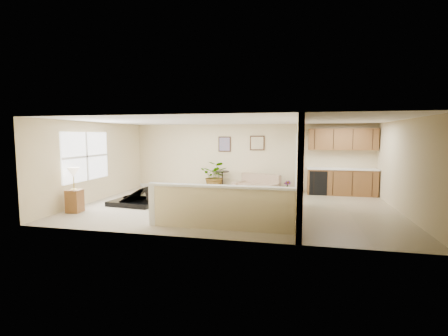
% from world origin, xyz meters
% --- Properties ---
extents(floor, '(9.00, 9.00, 0.00)m').
position_xyz_m(floor, '(0.00, 0.00, 0.00)').
color(floor, tan).
rests_on(floor, ground).
extents(back_wall, '(9.00, 0.04, 2.50)m').
position_xyz_m(back_wall, '(0.00, 3.00, 1.25)').
color(back_wall, beige).
rests_on(back_wall, floor).
extents(front_wall, '(9.00, 0.04, 2.50)m').
position_xyz_m(front_wall, '(0.00, -3.00, 1.25)').
color(front_wall, beige).
rests_on(front_wall, floor).
extents(left_wall, '(0.04, 6.00, 2.50)m').
position_xyz_m(left_wall, '(-4.50, 0.00, 1.25)').
color(left_wall, beige).
rests_on(left_wall, floor).
extents(right_wall, '(0.04, 6.00, 2.50)m').
position_xyz_m(right_wall, '(4.50, 0.00, 1.25)').
color(right_wall, beige).
rests_on(right_wall, floor).
extents(ceiling, '(9.00, 6.00, 0.04)m').
position_xyz_m(ceiling, '(0.00, 0.00, 2.50)').
color(ceiling, white).
rests_on(ceiling, back_wall).
extents(kitchen_vinyl, '(2.70, 6.00, 0.01)m').
position_xyz_m(kitchen_vinyl, '(3.15, 0.00, 0.00)').
color(kitchen_vinyl, gray).
rests_on(kitchen_vinyl, floor).
extents(interior_partition, '(0.18, 5.99, 2.50)m').
position_xyz_m(interior_partition, '(1.80, 0.25, 1.22)').
color(interior_partition, beige).
rests_on(interior_partition, floor).
extents(pony_half_wall, '(3.42, 0.22, 1.00)m').
position_xyz_m(pony_half_wall, '(0.08, -2.30, 0.52)').
color(pony_half_wall, beige).
rests_on(pony_half_wall, floor).
extents(left_window, '(0.05, 2.15, 1.45)m').
position_xyz_m(left_window, '(-4.49, -0.50, 1.45)').
color(left_window, white).
rests_on(left_window, left_wall).
extents(wall_art_left, '(0.48, 0.04, 0.58)m').
position_xyz_m(wall_art_left, '(-0.95, 2.97, 1.75)').
color(wall_art_left, '#382214').
rests_on(wall_art_left, back_wall).
extents(wall_mirror, '(0.55, 0.04, 0.55)m').
position_xyz_m(wall_mirror, '(0.30, 2.97, 1.80)').
color(wall_mirror, '#382214').
rests_on(wall_mirror, back_wall).
extents(kitchen_cabinets, '(2.36, 0.65, 2.33)m').
position_xyz_m(kitchen_cabinets, '(3.19, 2.73, 0.87)').
color(kitchen_cabinets, brown).
rests_on(kitchen_cabinets, floor).
extents(piano, '(1.70, 1.76, 1.30)m').
position_xyz_m(piano, '(-3.02, -0.14, 0.54)').
color(piano, black).
rests_on(piano, floor).
extents(piano_bench, '(0.43, 0.82, 0.55)m').
position_xyz_m(piano_bench, '(-1.12, -0.46, 0.27)').
color(piano_bench, black).
rests_on(piano_bench, floor).
extents(loveseat, '(1.89, 1.46, 0.89)m').
position_xyz_m(loveseat, '(0.34, 2.43, 0.34)').
color(loveseat, tan).
rests_on(loveseat, floor).
extents(accent_table, '(0.52, 0.52, 0.75)m').
position_xyz_m(accent_table, '(-0.96, 2.62, 0.48)').
color(accent_table, black).
rests_on(accent_table, floor).
extents(palm_plant, '(1.14, 1.03, 1.13)m').
position_xyz_m(palm_plant, '(-1.22, 2.58, 0.55)').
color(palm_plant, black).
rests_on(palm_plant, floor).
extents(small_plant, '(0.33, 0.33, 0.48)m').
position_xyz_m(small_plant, '(1.45, 2.46, 0.20)').
color(small_plant, black).
rests_on(small_plant, floor).
extents(lamp_stand, '(0.38, 0.38, 1.22)m').
position_xyz_m(lamp_stand, '(-4.13, -1.57, 0.52)').
color(lamp_stand, brown).
rests_on(lamp_stand, floor).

